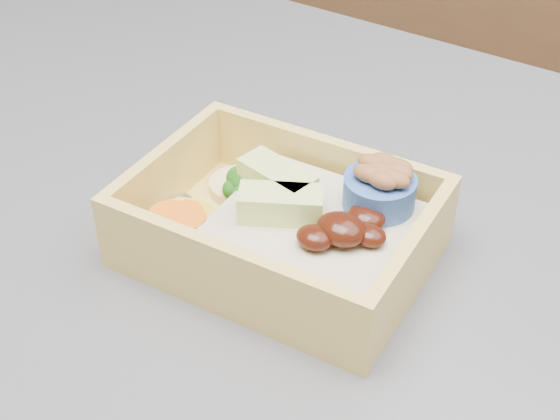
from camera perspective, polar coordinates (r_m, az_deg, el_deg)
The scene contains 1 object.
bento_box at distance 0.45m, azimuth 0.76°, elevation -1.18°, with size 0.18×0.13×0.06m.
Camera 1 is at (0.03, -0.28, 1.22)m, focal length 50.00 mm.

